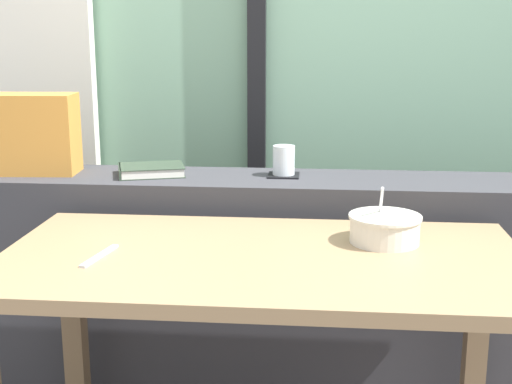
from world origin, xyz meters
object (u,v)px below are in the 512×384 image
juice_glass (284,162)px  fork_utensil (100,256)px  coaster_square (284,175)px  breakfast_table (262,294)px  closed_book (151,170)px  soup_bowl (385,229)px  throw_pillow (27,134)px

juice_glass → fork_utensil: bearing=-123.1°
coaster_square → fork_utensil: (-0.41, -0.63, -0.08)m
breakfast_table → coaster_square: (0.02, 0.58, 0.18)m
coaster_square → closed_book: 0.43m
closed_book → juice_glass: bearing=3.0°
coaster_square → soup_bowl: soup_bowl is taller
breakfast_table → throw_pillow: 1.03m
fork_utensil → soup_bowl: bearing=25.3°
coaster_square → closed_book: size_ratio=0.41×
juice_glass → coaster_square: bearing=0.0°
throw_pillow → soup_bowl: throw_pillow is taller
breakfast_table → closed_book: size_ratio=5.31×
breakfast_table → throw_pillow: size_ratio=4.04×
fork_utensil → throw_pillow: bearing=135.7°
throw_pillow → juice_glass: bearing=1.8°
coaster_square → closed_book: closed_book is taller
breakfast_table → fork_utensil: (-0.39, -0.06, 0.11)m
coaster_square → throw_pillow: size_ratio=0.31×
closed_book → coaster_square: bearing=3.0°
closed_book → fork_utensil: size_ratio=1.43×
coaster_square → juice_glass: 0.04m
juice_glass → closed_book: juice_glass is taller
coaster_square → juice_glass: juice_glass is taller
breakfast_table → coaster_square: coaster_square is taller
juice_glass → throw_pillow: bearing=-178.2°
juice_glass → fork_utensil: juice_glass is taller
soup_bowl → breakfast_table: bearing=-157.4°
throw_pillow → fork_utensil: bearing=-55.0°
coaster_square → breakfast_table: bearing=-92.1°
breakfast_table → juice_glass: 0.62m
juice_glass → closed_book: bearing=-177.0°
juice_glass → soup_bowl: bearing=-57.6°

